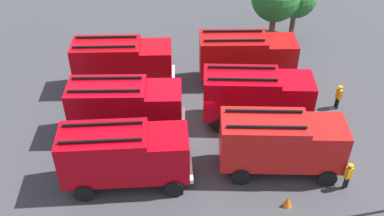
% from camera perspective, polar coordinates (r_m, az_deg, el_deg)
% --- Properties ---
extents(ground_plane, '(51.03, 51.03, 0.00)m').
position_cam_1_polar(ground_plane, '(30.08, -0.00, -2.11)').
color(ground_plane, '#38383D').
extents(fire_truck_0, '(7.33, 3.10, 3.88)m').
position_cam_1_polar(fire_truck_0, '(25.08, -8.61, -5.83)').
color(fire_truck_0, '#AD0310').
rests_on(fire_truck_0, ground).
extents(fire_truck_1, '(7.48, 3.61, 3.88)m').
position_cam_1_polar(fire_truck_1, '(26.05, 11.22, -4.23)').
color(fire_truck_1, red).
rests_on(fire_truck_1, ground).
extents(fire_truck_2, '(7.42, 3.38, 3.88)m').
position_cam_1_polar(fire_truck_2, '(28.46, -8.48, 0.27)').
color(fire_truck_2, '#AB0513').
rests_on(fire_truck_2, ground).
extents(fire_truck_3, '(7.49, 3.65, 3.88)m').
position_cam_1_polar(fire_truck_3, '(29.39, 8.21, 1.65)').
color(fire_truck_3, '#B60411').
rests_on(fire_truck_3, ground).
extents(fire_truck_4, '(7.40, 3.30, 3.88)m').
position_cam_1_polar(fire_truck_4, '(32.84, -8.84, 5.81)').
color(fire_truck_4, '#B3060F').
rests_on(fire_truck_4, ground).
extents(fire_truck_5, '(7.42, 3.38, 3.88)m').
position_cam_1_polar(fire_truck_5, '(33.45, 6.94, 6.63)').
color(fire_truck_5, '#AA0D0E').
rests_on(fire_truck_5, ground).
extents(firefighter_0, '(0.48, 0.37, 1.81)m').
position_cam_1_polar(firefighter_0, '(26.71, 19.22, -8.04)').
color(firefighter_0, black).
rests_on(firefighter_0, ground).
extents(firefighter_1, '(0.30, 0.45, 1.81)m').
position_cam_1_polar(firefighter_1, '(32.54, 18.12, 1.48)').
color(firefighter_1, black).
rests_on(firefighter_1, ground).
extents(traffic_cone_0, '(0.48, 0.48, 0.68)m').
position_cam_1_polar(traffic_cone_0, '(25.40, 12.05, -11.56)').
color(traffic_cone_0, '#F2600C').
rests_on(traffic_cone_0, ground).
extents(traffic_cone_1, '(0.43, 0.43, 0.62)m').
position_cam_1_polar(traffic_cone_1, '(36.17, 4.82, 5.94)').
color(traffic_cone_1, '#F2600C').
rests_on(traffic_cone_1, ground).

